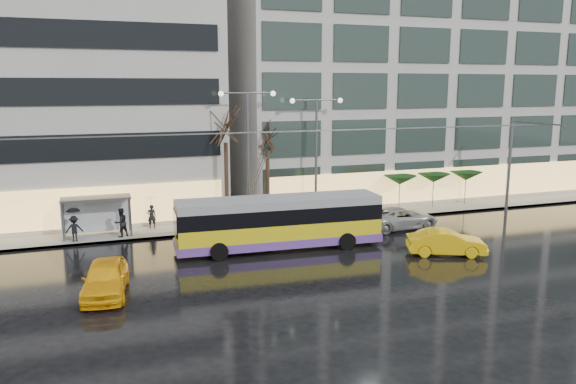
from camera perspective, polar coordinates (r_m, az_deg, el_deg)
name	(u,v)px	position (r m, az deg, el deg)	size (l,w,h in m)	color
ground	(268,276)	(28.80, -2.08, -8.54)	(140.00, 140.00, 0.00)	black
sidewalk	(238,214)	(42.28, -5.13, -2.21)	(80.00, 10.00, 0.15)	gray
kerb	(256,229)	(37.63, -3.26, -3.81)	(80.00, 0.10, 0.15)	slate
building_right	(407,50)	(52.57, 12.01, 13.91)	(32.00, 14.00, 25.00)	#A9A6A2
trolleybus	(279,224)	(33.06, -0.88, -3.26)	(12.21, 5.02, 5.61)	gold
catenary	(245,171)	(35.49, -4.39, 2.18)	(42.24, 5.12, 7.00)	#595B60
bus_shelter	(90,208)	(37.44, -19.47, -1.52)	(4.20, 1.60, 2.51)	#595B60
street_lamp_near	(248,139)	(38.29, -4.09, 5.43)	(3.96, 0.36, 9.03)	#595B60
street_lamp_far	(316,140)	(39.91, 2.89, 5.26)	(3.96, 0.36, 8.53)	#595B60
tree_a	(225,123)	(38.03, -6.39, 7.01)	(3.20, 3.20, 8.40)	black
tree_b	(267,132)	(39.05, -2.11, 6.15)	(3.20, 3.20, 7.70)	black
parasol_a	(400,180)	(43.61, 11.30, 1.20)	(2.50, 2.50, 2.65)	#595B60
parasol_b	(434,178)	(45.20, 14.58, 1.39)	(2.50, 2.50, 2.65)	#595B60
parasol_c	(466,176)	(46.93, 17.63, 1.56)	(2.50, 2.50, 2.65)	#595B60
taxi_a	(105,278)	(27.38, -18.07, -8.33)	(1.91, 4.74, 1.62)	#FFB50D
taxi_b	(446,242)	(33.34, 15.78, -4.95)	(1.54, 4.41, 1.45)	yellow
sedan_silver	(401,218)	(38.74, 11.37, -2.60)	(2.39, 5.19, 1.44)	#A0A1A5
pedestrian_a	(151,207)	(38.35, -13.73, -1.46)	(1.03, 1.05, 2.19)	black
pedestrian_b	(121,223)	(36.80, -16.61, -2.99)	(1.11, 1.04, 1.83)	black
pedestrian_c	(74,224)	(36.59, -20.92, -3.01)	(1.02, 0.82, 2.11)	black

